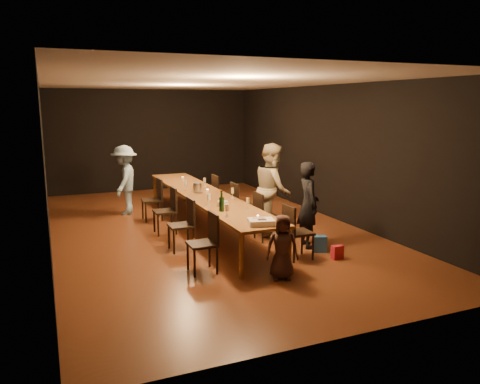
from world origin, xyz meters
name	(u,v)px	position (x,y,z in m)	size (l,w,h in m)	color
ground	(205,229)	(0.00, 0.00, 0.00)	(10.00, 10.00, 0.00)	#411D10
room_shell	(204,129)	(0.00, 0.00, 2.08)	(6.04, 10.04, 3.02)	black
table	(205,196)	(0.00, 0.00, 0.70)	(0.90, 6.00, 0.75)	brown
chair_right_0	(298,232)	(0.85, -2.40, 0.47)	(0.42, 0.42, 0.93)	black
chair_right_1	(267,216)	(0.85, -1.20, 0.47)	(0.42, 0.42, 0.93)	black
chair_right_2	(243,204)	(0.85, 0.00, 0.47)	(0.42, 0.42, 0.93)	black
chair_right_3	(223,194)	(0.85, 1.20, 0.47)	(0.42, 0.42, 0.93)	black
chair_left_0	(202,243)	(-0.85, -2.40, 0.47)	(0.42, 0.42, 0.93)	black
chair_left_1	(181,225)	(-0.85, -1.20, 0.47)	(0.42, 0.42, 0.93)	black
chair_left_2	(165,211)	(-0.85, 0.00, 0.47)	(0.42, 0.42, 0.93)	black
chair_left_3	(152,200)	(-0.85, 1.20, 0.47)	(0.42, 0.42, 0.93)	black
woman_birthday	(308,205)	(1.34, -1.88, 0.78)	(0.57, 0.37, 1.57)	black
woman_tan	(273,189)	(1.15, -0.82, 0.91)	(0.89, 0.69, 1.82)	#BCAF8D
man_blue	(125,180)	(-1.30, 2.04, 0.81)	(1.05, 0.60, 1.63)	#7DA4C1
child	(282,247)	(0.16, -3.12, 0.49)	(0.48, 0.31, 0.98)	#472D27
gift_bag_red	(337,252)	(1.44, -2.69, 0.12)	(0.20, 0.11, 0.23)	#B61B2C
gift_bag_blue	(320,244)	(1.38, -2.24, 0.14)	(0.23, 0.15, 0.29)	#24599D
birthday_cake	(261,222)	(0.00, -2.72, 0.79)	(0.45, 0.39, 0.09)	white
plate_stack	(223,204)	(-0.10, -1.32, 0.80)	(0.19, 0.19, 0.11)	white
champagne_bottle	(222,201)	(-0.24, -1.63, 0.93)	(0.09, 0.09, 0.37)	black
ice_bucket	(197,187)	(-0.09, 0.23, 0.85)	(0.18, 0.18, 0.20)	silver
wineglass_0	(227,210)	(-0.29, -2.03, 0.85)	(0.06, 0.06, 0.21)	beige
wineglass_1	(248,204)	(0.24, -1.67, 0.85)	(0.06, 0.06, 0.21)	beige
wineglass_2	(209,199)	(-0.27, -1.06, 0.85)	(0.06, 0.06, 0.21)	silver
wineglass_3	(232,193)	(0.36, -0.64, 0.85)	(0.06, 0.06, 0.21)	beige
wineglass_4	(185,185)	(-0.24, 0.61, 0.85)	(0.06, 0.06, 0.21)	silver
wineglass_5	(205,183)	(0.24, 0.74, 0.85)	(0.06, 0.06, 0.21)	silver
tealight_near	(258,217)	(0.15, -2.28, 0.77)	(0.05, 0.05, 0.03)	#B2B7B2
tealight_mid	(207,190)	(0.15, 0.27, 0.77)	(0.05, 0.05, 0.03)	#B2B7B2
tealight_far	(183,177)	(0.15, 2.19, 0.77)	(0.05, 0.05, 0.03)	#B2B7B2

